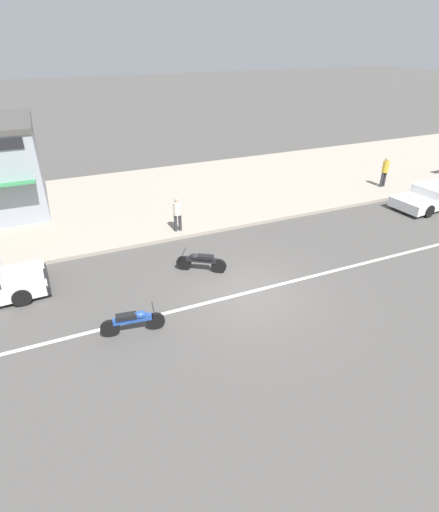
% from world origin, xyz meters
% --- Properties ---
extents(ground_plane, '(160.00, 160.00, 0.00)m').
position_xyz_m(ground_plane, '(0.00, 0.00, 0.00)').
color(ground_plane, '#4C4947').
extents(lane_centre_stripe, '(50.40, 0.14, 0.01)m').
position_xyz_m(lane_centre_stripe, '(0.00, 0.00, 0.00)').
color(lane_centre_stripe, silver).
rests_on(lane_centre_stripe, ground).
extents(kerb_strip, '(68.00, 10.00, 0.15)m').
position_xyz_m(kerb_strip, '(0.00, 9.70, 0.07)').
color(kerb_strip, '#9E9384').
rests_on(kerb_strip, ground).
extents(sedan_white_0, '(4.72, 2.22, 1.06)m').
position_xyz_m(sedan_white_0, '(12.10, 3.28, 0.54)').
color(sedan_white_0, white).
rests_on(sedan_white_0, ground).
extents(motorcycle_0, '(1.63, 1.13, 0.80)m').
position_xyz_m(motorcycle_0, '(-1.01, 1.95, 0.42)').
color(motorcycle_0, black).
rests_on(motorcycle_0, ground).
extents(motorcycle_1, '(1.86, 0.56, 0.80)m').
position_xyz_m(motorcycle_1, '(-4.05, -0.51, 0.42)').
color(motorcycle_1, black).
rests_on(motorcycle_1, ground).
extents(pedestrian_near_clock, '(0.34, 0.34, 1.66)m').
position_xyz_m(pedestrian_near_clock, '(11.54, 6.22, 1.12)').
color(pedestrian_near_clock, '#333338').
rests_on(pedestrian_near_clock, kerb_strip).
extents(pedestrian_mid_kerb, '(0.34, 0.34, 1.54)m').
position_xyz_m(pedestrian_mid_kerb, '(-0.79, 5.28, 1.04)').
color(pedestrian_mid_kerb, '#333338').
rests_on(pedestrian_mid_kerb, kerb_strip).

